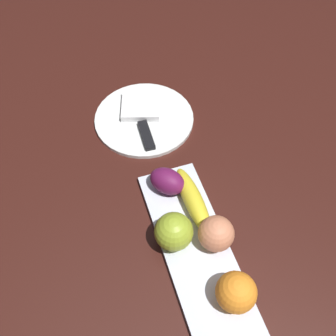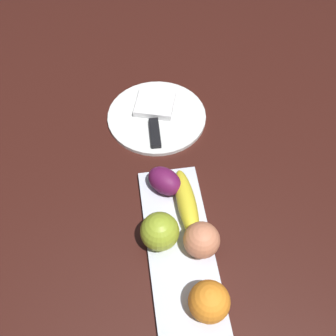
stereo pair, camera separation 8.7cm
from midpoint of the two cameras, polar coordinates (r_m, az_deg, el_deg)
ground_plane at (r=0.83m, az=0.69°, el=-11.40°), size 2.40×2.40×0.00m
fruit_tray at (r=0.81m, az=1.22°, el=-12.37°), size 0.42×0.13×0.01m
apple at (r=0.78m, az=-2.40°, el=-9.43°), size 0.08×0.08×0.08m
banana at (r=0.84m, az=0.67°, el=-4.88°), size 0.17×0.05×0.04m
orange_near_apple at (r=0.74m, az=6.38°, el=-17.69°), size 0.08×0.08×0.08m
peach at (r=0.78m, az=3.79°, el=-9.70°), size 0.07×0.07×0.07m
grape_bunch at (r=0.85m, az=-3.01°, el=-2.13°), size 0.10×0.10×0.06m
dinner_plate at (r=1.02m, az=-5.87°, el=6.98°), size 0.25×0.25×0.01m
folded_napkin at (r=1.03m, az=-6.38°, el=8.74°), size 0.12×0.12×0.02m
knife at (r=0.98m, az=-5.93°, el=5.19°), size 0.18×0.03×0.01m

